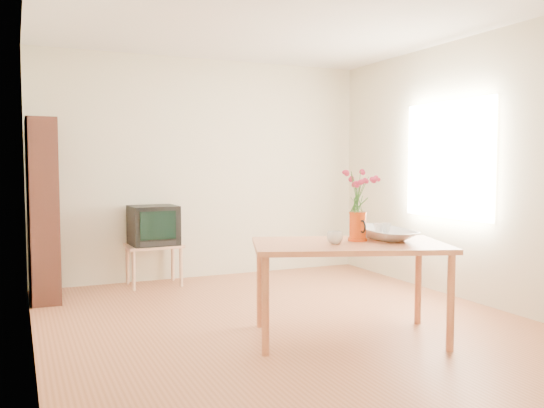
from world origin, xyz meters
name	(u,v)px	position (x,y,z in m)	size (l,w,h in m)	color
room	(289,171)	(0.03, 0.00, 1.30)	(4.50, 4.50, 4.50)	#9B5737
table	(349,253)	(0.25, -0.59, 0.67)	(1.66, 1.28, 0.75)	#AF5E3C
tv_stand	(154,251)	(-0.70, 1.97, 0.39)	(0.60, 0.45, 0.46)	tan
bookshelf	(43,216)	(-1.85, 1.75, 0.84)	(0.28, 0.70, 1.80)	black
pitcher	(358,227)	(0.37, -0.52, 0.86)	(0.15, 0.23, 0.23)	#CB3D0B
flowers	(358,189)	(0.37, -0.53, 1.16)	(0.27, 0.27, 0.38)	#DB335D
mug	(335,238)	(0.12, -0.60, 0.80)	(0.12, 0.12, 0.09)	white
bowl	(383,208)	(0.64, -0.49, 1.00)	(0.52, 0.52, 0.49)	white
teacup_a	(379,214)	(0.60, -0.49, 0.95)	(0.07, 0.07, 0.07)	white
teacup_b	(386,214)	(0.68, -0.47, 0.95)	(0.07, 0.07, 0.07)	white
television	(153,225)	(-0.70, 1.98, 0.68)	(0.52, 0.49, 0.44)	black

